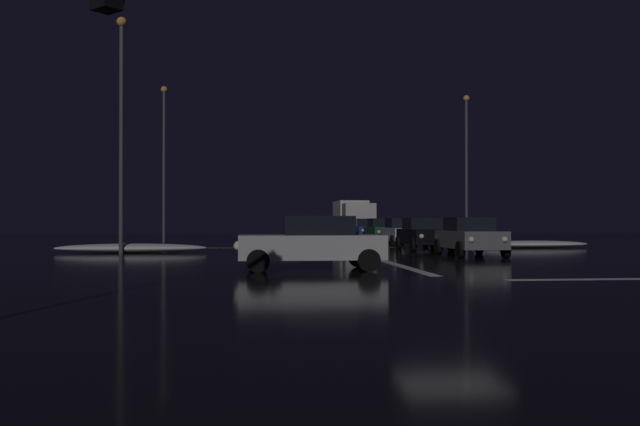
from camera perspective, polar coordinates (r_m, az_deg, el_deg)
The scene contains 15 objects.
ground at distance 17.24m, azimuth 10.53°, elevation -5.56°, with size 120.00×120.00×0.10m, color black.
stop_line_north at distance 26.13m, azimuth 4.78°, elevation -3.76°, with size 0.35×15.77×0.01m.
centre_line_ns at distance 37.57m, azimuth 1.46°, elevation -2.80°, with size 22.00×0.15×0.01m.
snow_bank_left_curb at distance 32.46m, azimuth -15.02°, elevation -2.76°, with size 6.70×1.50×0.41m.
snow_bank_right_curb at distance 38.59m, azimuth 16.63°, elevation -2.43°, with size 6.27×1.50×0.38m.
sedan_gray at distance 29.30m, azimuth 12.03°, elevation -1.84°, with size 2.02×4.33×1.57m.
sedan_black at distance 34.49m, azimuth 8.38°, elevation -1.66°, with size 2.02×4.33×1.57m.
sedan_white at distance 40.05m, azimuth 6.71°, elevation -1.51°, with size 2.02×4.33×1.57m.
sedan_green at distance 46.17m, azimuth 5.09°, elevation -1.39°, with size 2.02×4.33×1.57m.
sedan_blue at distance 52.15m, azimuth 3.80°, elevation -1.30°, with size 2.02×4.33×1.57m.
box_truck at distance 58.75m, azimuth 2.66°, elevation -0.34°, with size 2.68×8.28×3.08m.
sedan_silver_crossing at distance 20.51m, azimuth -0.62°, elevation -2.39°, with size 4.33×2.02×1.57m.
streetlamp_left_far at distance 47.73m, azimuth -12.50°, elevation 4.73°, with size 0.44×0.44×10.31m.
streetlamp_left_near at distance 31.99m, azimuth -15.76°, elevation 7.34°, with size 0.44×0.44×10.28m.
streetlamp_right_far at distance 49.78m, azimuth 11.76°, elevation 4.38°, with size 0.44×0.44×10.09m.
Camera 1 is at (-4.89, -16.46, 1.44)m, focal length 39.58 mm.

